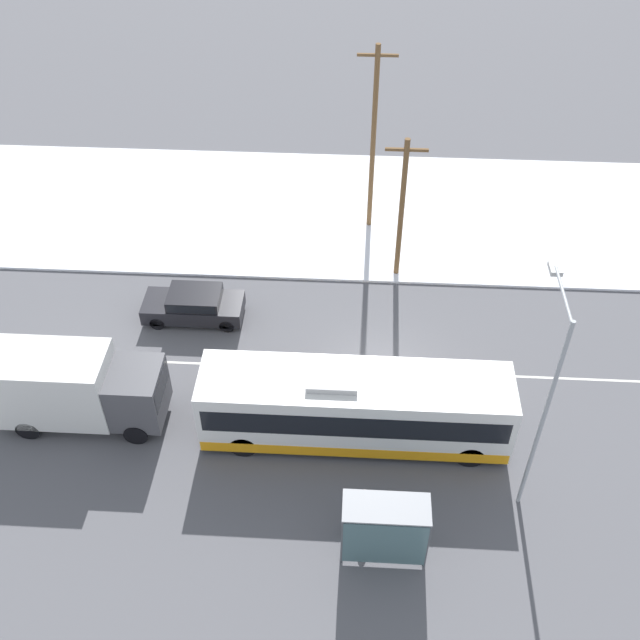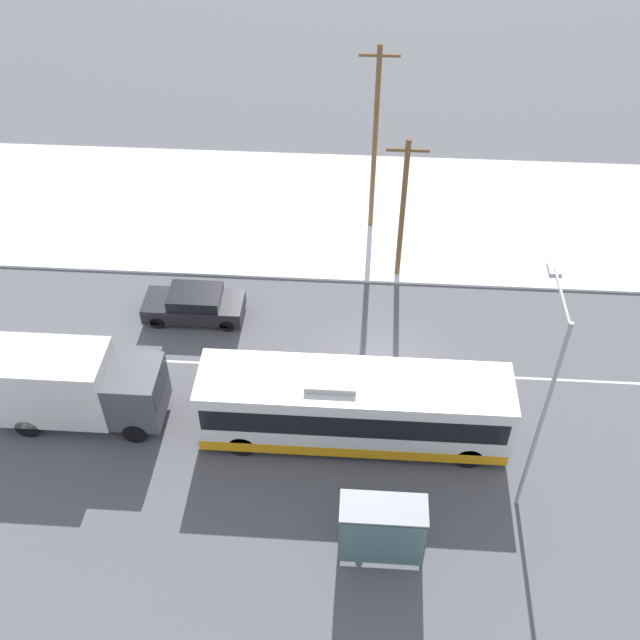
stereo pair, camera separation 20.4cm
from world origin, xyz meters
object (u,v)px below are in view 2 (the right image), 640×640
Objects in this scene: sedan_car at (194,303)px; bus_shelter at (383,528)px; utility_pole_roadside at (403,208)px; pedestrian_at_stop at (362,502)px; city_bus at (354,407)px; streetlamp at (545,387)px; box_truck at (72,385)px; utility_pole_snowlot at (375,140)px.

bus_shelter reaches higher than sedan_car.
utility_pole_roadside is at bearing 87.26° from bus_shelter.
city_bus is at bearing 96.55° from pedestrian_at_stop.
sedan_car is at bearing 139.07° from city_bus.
box_truck is at bearing 171.98° from streetlamp.
box_truck is 2.31× the size of bus_shelter.
streetlamp is at bearing -8.02° from box_truck.
streetlamp is 0.90× the size of utility_pole_snowlot.
box_truck is at bearing 60.93° from sedan_car.
streetlamp reaches higher than utility_pole_roadside.
utility_pole_roadside is at bearing -71.15° from utility_pole_snowlot.
pedestrian_at_stop is at bearing -83.45° from city_bus.
box_truck is (-10.42, 0.21, 0.21)m from city_bus.
streetlamp reaches higher than pedestrian_at_stop.
bus_shelter is at bearing -77.98° from city_bus.
sedan_car is at bearing 147.43° from streetlamp.
city_bus is 1.58× the size of utility_pole_roadside.
box_truck is 0.67× the size of utility_pole_snowlot.
utility_pole_snowlot is at bearing 88.09° from city_bus.
bus_shelter is 6.63m from streetlamp.
pedestrian_at_stop is 0.19× the size of streetlamp.
utility_pole_roadside is at bearing 84.20° from pedestrian_at_stop.
box_truck reaches higher than city_bus.
utility_pole_roadside is (1.77, 9.70, 2.17)m from city_bus.
box_truck is 0.90× the size of utility_pole_roadside.
streetlamp reaches higher than sedan_car.
streetlamp is (5.78, -2.07, 3.74)m from city_bus.
box_truck is at bearing -142.09° from utility_pole_roadside.
sedan_car is (3.31, 5.95, -0.99)m from box_truck.
pedestrian_at_stop is 7.07m from streetlamp.
utility_pole_snowlot is (-1.32, 3.85, 1.18)m from utility_pole_roadside.
box_truck is 1.47× the size of sedan_car.
box_truck is 16.74m from streetlamp.
pedestrian_at_stop is 1.69m from bus_shelter.
sedan_car is at bearing -135.64° from utility_pole_snowlot.
sedan_car is 15.95m from streetlamp.
pedestrian_at_stop is at bearing 115.12° from bus_shelter.
streetlamp is (4.72, 2.93, 3.63)m from bus_shelter.
utility_pole_snowlot reaches higher than pedestrian_at_stop.
sedan_car is at bearing 127.57° from pedestrian_at_stop.
streetlamp is at bearing 16.06° from pedestrian_at_stop.
streetlamp is at bearing 31.85° from bus_shelter.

